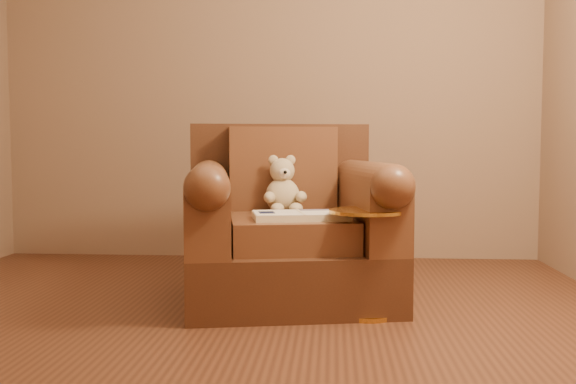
{
  "coord_description": "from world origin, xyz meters",
  "views": [
    {
      "loc": [
        0.49,
        -2.8,
        0.83
      ],
      "look_at": [
        0.25,
        0.58,
        0.59
      ],
      "focal_mm": 40.0,
      "sensor_mm": 36.0,
      "label": 1
    }
  ],
  "objects": [
    {
      "name": "floor",
      "position": [
        0.0,
        0.0,
        0.0
      ],
      "size": [
        4.0,
        4.0,
        0.0
      ],
      "primitive_type": "plane",
      "color": "#59311E",
      "rests_on": "ground"
    },
    {
      "name": "side_table",
      "position": [
        0.66,
        0.33,
        0.28
      ],
      "size": [
        0.38,
        0.38,
        0.53
      ],
      "color": "gold",
      "rests_on": "floor"
    },
    {
      "name": "armchair",
      "position": [
        0.24,
        0.68,
        0.37
      ],
      "size": [
        1.24,
        1.2,
        0.97
      ],
      "rotation": [
        0.0,
        0.0,
        0.18
      ],
      "color": "#492918",
      "rests_on": "floor"
    },
    {
      "name": "teddy_bear",
      "position": [
        0.21,
        0.76,
        0.59
      ],
      "size": [
        0.24,
        0.28,
        0.33
      ],
      "rotation": [
        0.0,
        0.0,
        0.27
      ],
      "color": "#C4B089",
      "rests_on": "armchair"
    },
    {
      "name": "guidebook",
      "position": [
        0.32,
        0.44,
        0.48
      ],
      "size": [
        0.52,
        0.38,
        0.04
      ],
      "rotation": [
        0.0,
        0.0,
        0.2
      ],
      "color": "beige",
      "rests_on": "armchair"
    }
  ]
}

